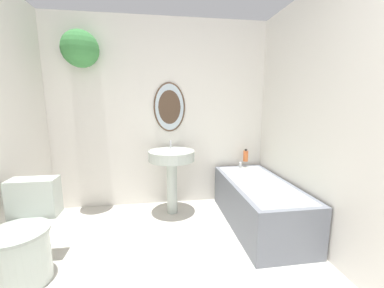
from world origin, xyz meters
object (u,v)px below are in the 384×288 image
at_px(pedestal_sink, 172,163).
at_px(bathtub, 258,202).
at_px(toilet, 24,241).
at_px(shampoo_bottle, 246,156).

bearing_deg(pedestal_sink, bathtub, -24.99).
xyz_separation_m(toilet, shampoo_bottle, (2.22, 1.13, 0.35)).
bearing_deg(bathtub, toilet, -166.95).
relative_size(toilet, bathtub, 0.52).
distance_m(toilet, pedestal_sink, 1.56).
relative_size(bathtub, shampoo_bottle, 8.34).
bearing_deg(pedestal_sink, shampoo_bottle, 11.25).
xyz_separation_m(toilet, bathtub, (2.14, 0.50, -0.04)).
bearing_deg(toilet, bathtub, 13.05).
height_order(toilet, bathtub, toilet).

